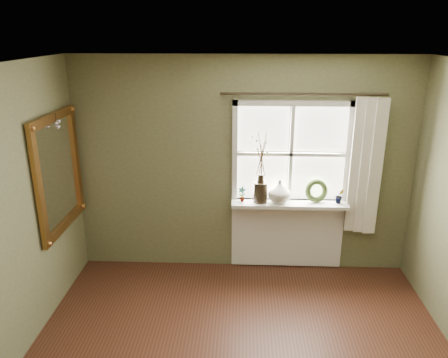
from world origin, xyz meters
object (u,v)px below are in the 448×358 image
cream_vase (279,191)px  gilt_mirror (59,172)px  wreath (316,193)px  dark_jug (260,192)px

cream_vase → gilt_mirror: size_ratio=0.21×
cream_vase → wreath: 0.44m
dark_jug → wreath: 0.66m
dark_jug → wreath: bearing=3.5°
cream_vase → gilt_mirror: bearing=-168.8°
cream_vase → dark_jug: bearing=180.0°
dark_jug → cream_vase: (0.22, 0.00, 0.01)m
wreath → cream_vase: bearing=171.8°
cream_vase → gilt_mirror: gilt_mirror is taller
wreath → gilt_mirror: gilt_mirror is taller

